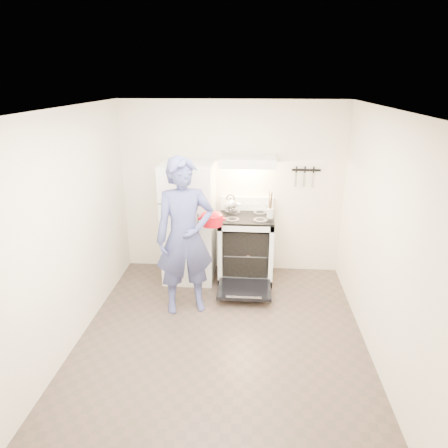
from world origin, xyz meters
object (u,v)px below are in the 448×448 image
at_px(tea_kettle, 230,204).
at_px(person, 185,237).
at_px(stove_body, 246,248).
at_px(dutch_oven, 212,220).
at_px(refrigerator, 189,222).

bearing_deg(tea_kettle, person, -115.38).
height_order(stove_body, dutch_oven, dutch_oven).
relative_size(refrigerator, stove_body, 1.85).
height_order(refrigerator, tea_kettle, refrigerator).
bearing_deg(person, stove_body, 33.67).
distance_m(refrigerator, stove_body, 0.90).
relative_size(tea_kettle, dutch_oven, 0.78).
bearing_deg(stove_body, tea_kettle, 151.09).
bearing_deg(tea_kettle, refrigerator, -165.08).
xyz_separation_m(refrigerator, stove_body, (0.81, 0.02, -0.39)).
relative_size(refrigerator, tea_kettle, 6.29).
bearing_deg(refrigerator, tea_kettle, 14.92).
bearing_deg(refrigerator, stove_body, 1.77).
bearing_deg(person, tea_kettle, 47.06).
bearing_deg(stove_body, dutch_oven, -126.99).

